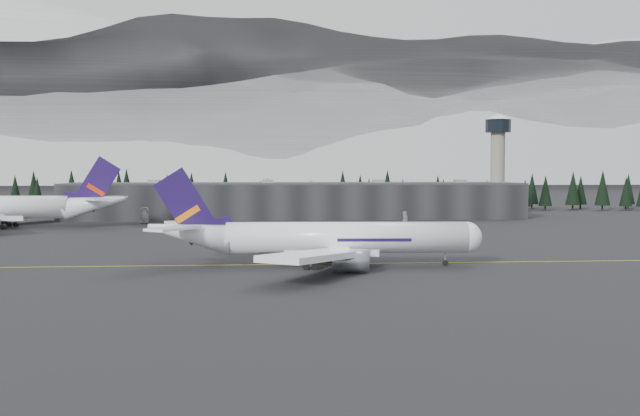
{
  "coord_description": "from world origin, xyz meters",
  "views": [
    {
      "loc": [
        -12.42,
        -129.57,
        16.87
      ],
      "look_at": [
        0.0,
        20.0,
        9.0
      ],
      "focal_mm": 40.0,
      "sensor_mm": 36.0,
      "label": 1
    }
  ],
  "objects": [
    {
      "name": "control_tower",
      "position": [
        75.0,
        128.0,
        23.41
      ],
      "size": [
        10.0,
        10.0,
        37.7
      ],
      "color": "gray",
      "rests_on": "ground"
    },
    {
      "name": "ground",
      "position": [
        0.0,
        0.0,
        0.0
      ],
      "size": [
        1400.0,
        1400.0,
        0.0
      ],
      "primitive_type": "plane",
      "color": "black",
      "rests_on": "ground"
    },
    {
      "name": "jet_main",
      "position": [
        -2.53,
        -4.73,
        4.93
      ],
      "size": [
        59.49,
        54.81,
        17.48
      ],
      "rotation": [
        0.0,
        0.0,
        -0.06
      ],
      "color": "white",
      "rests_on": "ground"
    },
    {
      "name": "taxiline",
      "position": [
        0.0,
        -2.0,
        0.01
      ],
      "size": [
        400.0,
        0.4,
        0.02
      ],
      "primitive_type": "cube",
      "color": "gold",
      "rests_on": "ground"
    },
    {
      "name": "jet_parked",
      "position": [
        -88.71,
        86.42,
        5.98
      ],
      "size": [
        72.12,
        66.57,
        21.2
      ],
      "rotation": [
        0.0,
        0.0,
        3.12
      ],
      "color": "white",
      "rests_on": "ground"
    },
    {
      "name": "treeline",
      "position": [
        0.0,
        162.0,
        7.5
      ],
      "size": [
        360.0,
        20.0,
        15.0
      ],
      "primitive_type": "cube",
      "color": "black",
      "rests_on": "ground"
    },
    {
      "name": "gse_vehicle_a",
      "position": [
        -49.35,
        100.3,
        0.75
      ],
      "size": [
        2.79,
        5.55,
        1.51
      ],
      "primitive_type": "imported",
      "rotation": [
        0.0,
        0.0,
        -0.05
      ],
      "color": "silver",
      "rests_on": "ground"
    },
    {
      "name": "terminal",
      "position": [
        0.0,
        125.0,
        6.3
      ],
      "size": [
        160.0,
        30.0,
        12.6
      ],
      "color": "black",
      "rests_on": "ground"
    },
    {
      "name": "gse_vehicle_b",
      "position": [
        34.08,
        96.54,
        0.65
      ],
      "size": [
        4.13,
        2.97,
        1.31
      ],
      "primitive_type": "imported",
      "rotation": [
        0.0,
        0.0,
        -1.15
      ],
      "color": "#BABABC",
      "rests_on": "ground"
    },
    {
      "name": "mountain_ridge",
      "position": [
        0.0,
        1000.0,
        0.0
      ],
      "size": [
        4400.0,
        900.0,
        420.0
      ],
      "primitive_type": null,
      "color": "white",
      "rests_on": "ground"
    }
  ]
}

